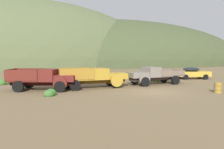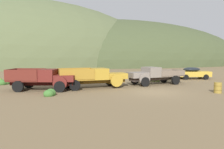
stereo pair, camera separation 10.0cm
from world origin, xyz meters
The scene contains 11 objects.
ground_plane centered at (0.00, 0.00, 0.00)m, with size 300.00×300.00×0.00m, color brown.
hill_far_right centered at (-17.68, 56.72, 0.00)m, with size 89.87×54.57×40.63m, color #56603D.
hill_distant centered at (14.34, 56.40, 0.00)m, with size 96.60×50.86×30.41m, color #424C2D.
truck_oxblood centered at (-8.89, 3.51, 1.02)m, with size 6.22×3.78×1.91m.
truck_mustard centered at (-4.26, 3.76, 1.03)m, with size 6.62×2.73×1.91m.
truck_primer_gray centered at (1.81, 4.47, 0.99)m, with size 6.50×3.00×1.89m.
car_faded_yellow centered at (9.73, 8.12, 0.81)m, with size 4.75×2.58×1.57m.
oil_drum_foreground centered at (4.90, -1.71, 0.44)m, with size 0.65×0.65×0.89m.
bush_near_barrel centered at (3.55, 7.13, 0.23)m, with size 1.22×1.25×0.91m.
bush_front_left centered at (-8.61, 0.57, 0.18)m, with size 0.94×0.96×0.70m.
bush_between_trucks centered at (-13.58, 8.56, 0.20)m, with size 1.21×1.11×0.73m.
Camera 1 is at (-8.23, -16.43, 3.11)m, focal length 34.27 mm.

